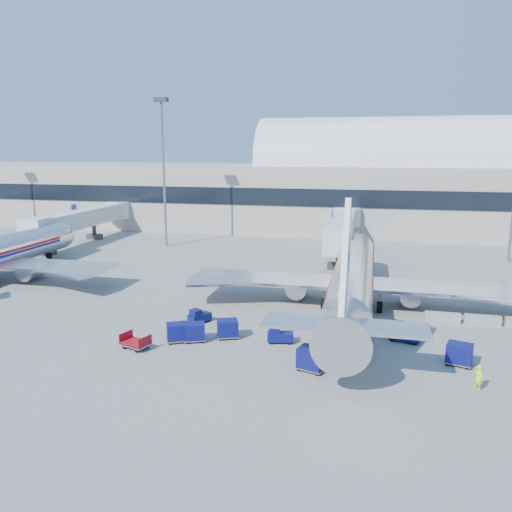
% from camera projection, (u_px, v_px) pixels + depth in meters
% --- Properties ---
extents(ground, '(260.00, 260.00, 0.00)m').
position_uv_depth(ground, '(240.00, 315.00, 46.19)').
color(ground, gray).
rests_on(ground, ground).
extents(terminal, '(170.00, 28.15, 21.00)m').
position_uv_depth(terminal, '(245.00, 187.00, 100.94)').
color(terminal, '#B2AA9E').
rests_on(terminal, ground).
extents(airliner_main, '(32.00, 37.26, 12.07)m').
position_uv_depth(airliner_main, '(353.00, 278.00, 47.67)').
color(airliner_main, silver).
rests_on(airliner_main, ground).
extents(jetbridge_near, '(4.40, 27.50, 6.25)m').
position_uv_depth(jetbridge_near, '(344.00, 227.00, 73.05)').
color(jetbridge_near, silver).
rests_on(jetbridge_near, ground).
extents(jetbridge_mid, '(4.40, 27.50, 6.25)m').
position_uv_depth(jetbridge_mid, '(86.00, 218.00, 82.30)').
color(jetbridge_mid, silver).
rests_on(jetbridge_mid, ground).
extents(mast_west, '(2.00, 1.20, 22.60)m').
position_uv_depth(mast_west, '(163.00, 151.00, 76.09)').
color(mast_west, slate).
rests_on(mast_west, ground).
extents(barrier_near, '(3.00, 0.55, 0.90)m').
position_uv_depth(barrier_near, '(442.00, 317.00, 44.04)').
color(barrier_near, '#9E9E96').
rests_on(barrier_near, ground).
extents(barrier_mid, '(3.00, 0.55, 0.90)m').
position_uv_depth(barrier_mid, '(482.00, 320.00, 43.31)').
color(barrier_mid, '#9E9E96').
rests_on(barrier_mid, ground).
extents(tug_lead, '(2.21, 1.41, 1.34)m').
position_uv_depth(tug_lead, '(279.00, 335.00, 39.41)').
color(tug_lead, '#0A0E51').
rests_on(tug_lead, ground).
extents(tug_right, '(2.57, 1.74, 1.53)m').
position_uv_depth(tug_right, '(404.00, 333.00, 39.68)').
color(tug_right, '#0A0E51').
rests_on(tug_right, ground).
extents(tug_left, '(1.92, 2.24, 1.31)m').
position_uv_depth(tug_left, '(199.00, 316.00, 43.84)').
color(tug_left, '#0A0E51').
rests_on(tug_left, ground).
extents(cart_train_a, '(2.09, 1.87, 1.52)m').
position_uv_depth(cart_train_a, '(228.00, 328.00, 40.31)').
color(cart_train_a, '#0A0E51').
rests_on(cart_train_a, ground).
extents(cart_train_b, '(2.03, 1.81, 1.48)m').
position_uv_depth(cart_train_b, '(195.00, 332.00, 39.62)').
color(cart_train_b, '#0A0E51').
rests_on(cart_train_b, ground).
extents(cart_train_c, '(2.12, 1.94, 1.51)m').
position_uv_depth(cart_train_c, '(177.00, 332.00, 39.52)').
color(cart_train_c, '#0A0E51').
rests_on(cart_train_c, ground).
extents(cart_solo_near, '(2.20, 1.93, 1.63)m').
position_uv_depth(cart_solo_near, '(312.00, 359.00, 34.34)').
color(cart_solo_near, '#0A0E51').
rests_on(cart_solo_near, ground).
extents(cart_solo_far, '(2.10, 1.82, 1.57)m').
position_uv_depth(cart_solo_far, '(459.00, 354.00, 35.23)').
color(cart_solo_far, '#0A0E51').
rests_on(cart_solo_far, ground).
extents(cart_open_red, '(2.46, 2.07, 0.56)m').
position_uv_depth(cart_open_red, '(136.00, 343.00, 38.25)').
color(cart_open_red, slate).
rests_on(cart_open_red, ground).
extents(ramp_worker, '(0.69, 0.70, 1.63)m').
position_uv_depth(ramp_worker, '(478.00, 377.00, 31.61)').
color(ramp_worker, '#B9FF1A').
rests_on(ramp_worker, ground).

